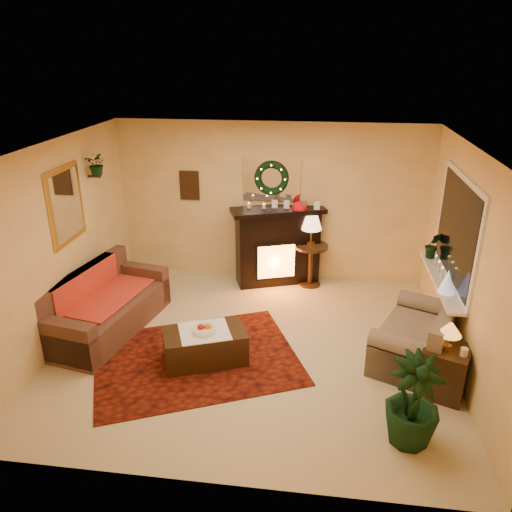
# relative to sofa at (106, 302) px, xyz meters

# --- Properties ---
(floor) EXTENTS (5.00, 5.00, 0.00)m
(floor) POSITION_rel_sofa_xyz_m (2.04, -0.18, -0.43)
(floor) COLOR beige
(floor) RESTS_ON ground
(ceiling) EXTENTS (5.00, 5.00, 0.00)m
(ceiling) POSITION_rel_sofa_xyz_m (2.04, -0.18, 2.17)
(ceiling) COLOR white
(ceiling) RESTS_ON ground
(wall_back) EXTENTS (5.00, 5.00, 0.00)m
(wall_back) POSITION_rel_sofa_xyz_m (2.04, 2.07, 0.87)
(wall_back) COLOR #EFD88C
(wall_back) RESTS_ON ground
(wall_front) EXTENTS (5.00, 5.00, 0.00)m
(wall_front) POSITION_rel_sofa_xyz_m (2.04, -2.43, 0.87)
(wall_front) COLOR #EFD88C
(wall_front) RESTS_ON ground
(wall_left) EXTENTS (4.50, 4.50, 0.00)m
(wall_left) POSITION_rel_sofa_xyz_m (-0.46, -0.18, 0.87)
(wall_left) COLOR #EFD88C
(wall_left) RESTS_ON ground
(wall_right) EXTENTS (4.50, 4.50, 0.00)m
(wall_right) POSITION_rel_sofa_xyz_m (4.54, -0.18, 0.87)
(wall_right) COLOR #EFD88C
(wall_right) RESTS_ON ground
(area_rug) EXTENTS (3.01, 2.70, 0.01)m
(area_rug) POSITION_rel_sofa_xyz_m (1.37, -0.55, -0.42)
(area_rug) COLOR #5A1F16
(area_rug) RESTS_ON floor
(sofa) EXTENTS (1.24, 2.10, 0.85)m
(sofa) POSITION_rel_sofa_xyz_m (0.00, 0.00, 0.00)
(sofa) COLOR brown
(sofa) RESTS_ON floor
(red_throw) EXTENTS (0.83, 1.35, 0.02)m
(red_throw) POSITION_rel_sofa_xyz_m (-0.08, 0.12, 0.03)
(red_throw) COLOR red
(red_throw) RESTS_ON sofa
(fireplace) EXTENTS (1.39, 0.84, 1.21)m
(fireplace) POSITION_rel_sofa_xyz_m (2.17, 1.86, 0.12)
(fireplace) COLOR black
(fireplace) RESTS_ON floor
(poinsettia) EXTENTS (0.23, 0.23, 0.23)m
(poinsettia) POSITION_rel_sofa_xyz_m (2.50, 1.83, 0.87)
(poinsettia) COLOR red
(poinsettia) RESTS_ON fireplace
(mantel_candle_a) EXTENTS (0.06, 0.06, 0.19)m
(mantel_candle_a) POSITION_rel_sofa_xyz_m (1.71, 1.80, 0.83)
(mantel_candle_a) COLOR white
(mantel_candle_a) RESTS_ON fireplace
(mantel_candle_b) EXTENTS (0.06, 0.06, 0.18)m
(mantel_candle_b) POSITION_rel_sofa_xyz_m (1.95, 1.81, 0.83)
(mantel_candle_b) COLOR white
(mantel_candle_b) RESTS_ON fireplace
(mantel_mirror) EXTENTS (0.92, 0.02, 0.72)m
(mantel_mirror) POSITION_rel_sofa_xyz_m (2.04, 2.05, 1.27)
(mantel_mirror) COLOR white
(mantel_mirror) RESTS_ON wall_back
(wreath) EXTENTS (0.55, 0.11, 0.55)m
(wreath) POSITION_rel_sofa_xyz_m (2.04, 2.01, 1.29)
(wreath) COLOR #194719
(wreath) RESTS_ON wall_back
(wall_art) EXTENTS (0.32, 0.03, 0.48)m
(wall_art) POSITION_rel_sofa_xyz_m (0.69, 2.05, 1.12)
(wall_art) COLOR #381E11
(wall_art) RESTS_ON wall_back
(gold_mirror) EXTENTS (0.03, 0.84, 1.00)m
(gold_mirror) POSITION_rel_sofa_xyz_m (-0.44, 0.12, 1.32)
(gold_mirror) COLOR gold
(gold_mirror) RESTS_ON wall_left
(hanging_plant) EXTENTS (0.33, 0.28, 0.36)m
(hanging_plant) POSITION_rel_sofa_xyz_m (-0.30, 0.87, 1.54)
(hanging_plant) COLOR #194719
(hanging_plant) RESTS_ON wall_left
(loveseat) EXTENTS (1.31, 1.61, 0.81)m
(loveseat) POSITION_rel_sofa_xyz_m (4.10, -0.15, -0.01)
(loveseat) COLOR #7C6B59
(loveseat) RESTS_ON floor
(window_frame) EXTENTS (0.03, 1.86, 1.36)m
(window_frame) POSITION_rel_sofa_xyz_m (4.53, 0.37, 1.12)
(window_frame) COLOR white
(window_frame) RESTS_ON wall_right
(window_glass) EXTENTS (0.02, 1.70, 1.22)m
(window_glass) POSITION_rel_sofa_xyz_m (4.51, 0.37, 1.12)
(window_glass) COLOR black
(window_glass) RESTS_ON wall_right
(window_sill) EXTENTS (0.22, 1.86, 0.04)m
(window_sill) POSITION_rel_sofa_xyz_m (4.42, 0.37, 0.44)
(window_sill) COLOR white
(window_sill) RESTS_ON wall_right
(mini_tree) EXTENTS (0.20, 0.20, 0.30)m
(mini_tree) POSITION_rel_sofa_xyz_m (4.39, -0.05, 0.61)
(mini_tree) COLOR white
(mini_tree) RESTS_ON window_sill
(sill_plant) EXTENTS (0.27, 0.22, 0.50)m
(sill_plant) POSITION_rel_sofa_xyz_m (4.42, 1.05, 0.66)
(sill_plant) COLOR black
(sill_plant) RESTS_ON window_sill
(side_table_round) EXTENTS (0.62, 0.62, 0.70)m
(side_table_round) POSITION_rel_sofa_xyz_m (2.72, 1.80, -0.10)
(side_table_round) COLOR #512920
(side_table_round) RESTS_ON floor
(lamp_cream) EXTENTS (0.33, 0.33, 0.50)m
(lamp_cream) POSITION_rel_sofa_xyz_m (2.71, 1.81, 0.45)
(lamp_cream) COLOR #FFD7A1
(lamp_cream) RESTS_ON side_table_round
(end_table_square) EXTENTS (0.62, 0.62, 0.59)m
(end_table_square) POSITION_rel_sofa_xyz_m (4.30, -0.82, -0.16)
(end_table_square) COLOR black
(end_table_square) RESTS_ON floor
(lamp_tiffany) EXTENTS (0.25, 0.25, 0.37)m
(lamp_tiffany) POSITION_rel_sofa_xyz_m (4.28, -0.84, 0.32)
(lamp_tiffany) COLOR orange
(lamp_tiffany) RESTS_ON end_table_square
(coffee_table) EXTENTS (1.13, 0.88, 0.42)m
(coffee_table) POSITION_rel_sofa_xyz_m (1.50, -0.57, -0.22)
(coffee_table) COLOR black
(coffee_table) RESTS_ON floor
(fruit_bowl) EXTENTS (0.28, 0.28, 0.07)m
(fruit_bowl) POSITION_rel_sofa_xyz_m (1.51, -0.60, 0.02)
(fruit_bowl) COLOR #F1F7CE
(fruit_bowl) RESTS_ON coffee_table
(floor_palm) EXTENTS (2.13, 2.13, 2.88)m
(floor_palm) POSITION_rel_sofa_xyz_m (3.81, -1.65, 0.02)
(floor_palm) COLOR #1F511F
(floor_palm) RESTS_ON floor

